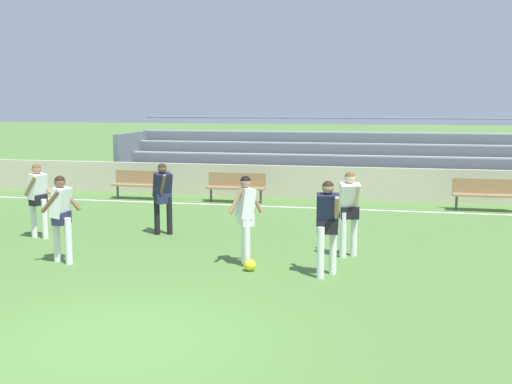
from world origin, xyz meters
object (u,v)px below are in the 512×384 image
Objects in this scene: player_dark_trailing_run at (327,220)px; player_dark_dropping_back at (163,192)px; bleacher_stand at (377,160)px; soccer_ball at (250,265)px; player_white_on_ball at (38,194)px; player_white_deep_cover at (349,206)px; bench_centre_sideline at (486,192)px; player_white_overlapping at (246,212)px; player_white_challenging at (61,211)px; bench_near_wall_gap at (236,185)px; bench_far_right at (141,182)px.

player_dark_trailing_run reaches higher than player_dark_dropping_back.
bleacher_stand is 11.57m from soccer_ball.
player_white_on_ball is 0.99× the size of player_white_deep_cover.
player_dark_trailing_run is 1.00× the size of player_white_deep_cover.
player_white_on_ball is at bearing -160.32° from player_dark_dropping_back.
bleacher_stand is at bearing 79.73° from soccer_ball.
player_white_deep_cover is at bearing -2.23° from player_white_on_ball.
player_dark_dropping_back is at bearing -148.03° from bench_centre_sideline.
player_white_overlapping is at bearing -150.72° from player_white_deep_cover.
bench_centre_sideline is 1.07× the size of player_white_overlapping.
player_white_deep_cover is 2.38m from soccer_ball.
player_white_overlapping is at bearing -126.80° from bench_centre_sideline.
bleacher_stand is 11.18m from player_white_overlapping.
player_white_overlapping is 3.49m from player_white_challenging.
player_dark_dropping_back is at bearing -96.43° from bench_near_wall_gap.
player_dark_trailing_run is at bearing -33.51° from player_dark_dropping_back.
bench_far_right is 7.80m from player_white_challenging.
player_white_overlapping is 2.12m from player_white_deep_cover.
player_dark_dropping_back is at bearing 137.83° from player_white_overlapping.
player_dark_dropping_back reaches higher than bench_far_right.
player_white_deep_cover is at bearing 40.30° from soccer_ball.
bench_centre_sideline is 8.40m from player_dark_trailing_run.
player_white_overlapping is (1.92, -7.08, 0.46)m from bench_near_wall_gap.
player_white_challenging is (-5.67, -11.52, -0.04)m from bleacher_stand.
player_white_deep_cover is 5.53m from player_white_challenging.
player_dark_trailing_run is (6.56, -7.51, 0.46)m from bench_far_right.
bleacher_stand reaches higher than player_dark_trailing_run.
bleacher_stand is 10.94× the size of player_white_overlapping.
bench_near_wall_gap is at bearing 180.00° from bench_centre_sideline.
bench_centre_sideline is 9.16m from player_dark_dropping_back.
player_white_deep_cover is 1.01× the size of player_white_challenging.
bench_far_right reaches higher than soccer_ball.
player_white_overlapping is at bearing 113.30° from soccer_ball.
player_white_on_ball is at bearing -150.87° from bench_centre_sideline.
bench_centre_sideline is at bearing 41.15° from player_white_challenging.
player_white_overlapping reaches higher than bench_near_wall_gap.
player_white_on_ball reaches higher than player_white_challenging.
player_white_deep_cover reaches higher than player_white_overlapping.
player_dark_dropping_back is (-7.76, -4.84, 0.44)m from bench_centre_sideline.
bleacher_stand is 10.91× the size of player_white_deep_cover.
bench_centre_sideline and bench_near_wall_gap have the same top height.
bench_far_right is at bearing 101.53° from player_white_challenging.
bench_centre_sideline is at bearing 60.30° from player_white_deep_cover.
player_white_overlapping is 7.68× the size of soccer_ball.
player_dark_dropping_back is (2.53, -4.84, 0.44)m from bench_far_right.
player_white_overlapping reaches higher than player_white_challenging.
player_white_deep_cover is (0.29, 1.47, 0.00)m from player_dark_trailing_run.
player_dark_trailing_run is at bearing -116.45° from bench_centre_sideline.
player_white_overlapping is (-5.29, -7.08, 0.46)m from bench_centre_sideline.
bench_near_wall_gap is 7.80m from player_white_challenging.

